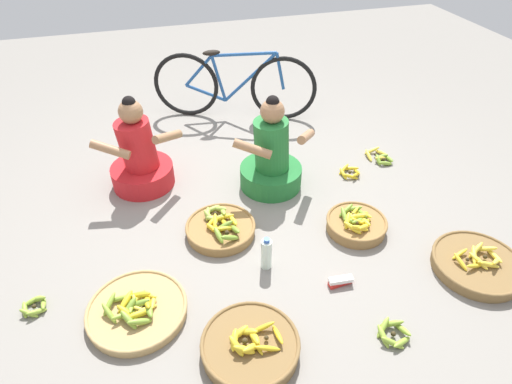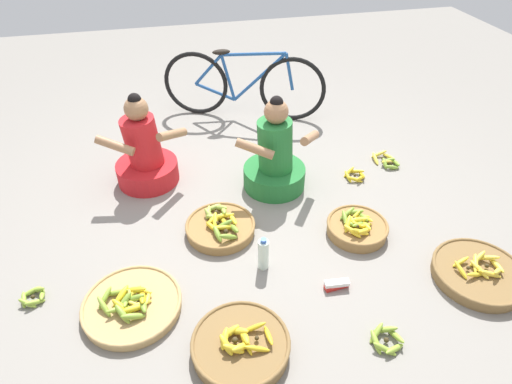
{
  "view_description": "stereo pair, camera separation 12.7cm",
  "coord_description": "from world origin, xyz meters",
  "px_view_note": "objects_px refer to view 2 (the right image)",
  "views": [
    {
      "loc": [
        -0.66,
        -2.52,
        2.22
      ],
      "look_at": [
        0.0,
        -0.2,
        0.35
      ],
      "focal_mm": 30.21,
      "sensor_mm": 36.0,
      "label": 1
    },
    {
      "loc": [
        -0.54,
        -2.55,
        2.22
      ],
      "look_at": [
        0.0,
        -0.2,
        0.35
      ],
      "focal_mm": 30.21,
      "sensor_mm": 36.0,
      "label": 2
    }
  ],
  "objects_px": {
    "vendor_woman_behind": "(145,155)",
    "banana_basket_near_vendor": "(241,345)",
    "banana_basket_front_left": "(220,226)",
    "banana_basket_front_right": "(478,273)",
    "banana_basket_front_center": "(132,305)",
    "packet_carton_stack": "(337,284)",
    "loose_bananas_back_center": "(387,161)",
    "vendor_woman_front": "(275,159)",
    "loose_bananas_mid_right": "(385,340)",
    "loose_bananas_near_bicycle": "(355,175)",
    "banana_basket_back_right": "(357,227)",
    "bicycle_leaning": "(243,85)",
    "water_bottle": "(263,254)",
    "loose_bananas_back_left": "(33,297)"
  },
  "relations": [
    {
      "from": "vendor_woman_behind",
      "to": "banana_basket_near_vendor",
      "type": "bearing_deg",
      "value": -75.81
    },
    {
      "from": "banana_basket_front_left",
      "to": "banana_basket_front_right",
      "type": "bearing_deg",
      "value": -27.38
    },
    {
      "from": "banana_basket_front_center",
      "to": "packet_carton_stack",
      "type": "height_order",
      "value": "banana_basket_front_center"
    },
    {
      "from": "loose_bananas_back_center",
      "to": "banana_basket_front_center",
      "type": "bearing_deg",
      "value": -153.43
    },
    {
      "from": "vendor_woman_front",
      "to": "loose_bananas_mid_right",
      "type": "height_order",
      "value": "vendor_woman_front"
    },
    {
      "from": "loose_bananas_near_bicycle",
      "to": "banana_basket_back_right",
      "type": "bearing_deg",
      "value": -112.59
    },
    {
      "from": "vendor_woman_behind",
      "to": "banana_basket_front_right",
      "type": "bearing_deg",
      "value": -37.53
    },
    {
      "from": "bicycle_leaning",
      "to": "banana_basket_front_center",
      "type": "bearing_deg",
      "value": -117.01
    },
    {
      "from": "loose_bananas_back_center",
      "to": "water_bottle",
      "type": "bearing_deg",
      "value": -145.07
    },
    {
      "from": "banana_basket_back_right",
      "to": "loose_bananas_mid_right",
      "type": "xyz_separation_m",
      "value": [
        -0.21,
        -0.9,
        -0.03
      ]
    },
    {
      "from": "bicycle_leaning",
      "to": "loose_bananas_mid_right",
      "type": "height_order",
      "value": "bicycle_leaning"
    },
    {
      "from": "banana_basket_back_right",
      "to": "water_bottle",
      "type": "bearing_deg",
      "value": -167.33
    },
    {
      "from": "banana_basket_front_center",
      "to": "loose_bananas_back_center",
      "type": "relative_size",
      "value": 2.18
    },
    {
      "from": "banana_basket_front_center",
      "to": "loose_bananas_near_bicycle",
      "type": "bearing_deg",
      "value": 27.41
    },
    {
      "from": "loose_bananas_mid_right",
      "to": "loose_bananas_near_bicycle",
      "type": "relative_size",
      "value": 1.03
    },
    {
      "from": "loose_bananas_near_bicycle",
      "to": "banana_basket_near_vendor",
      "type": "bearing_deg",
      "value": -132.57
    },
    {
      "from": "banana_basket_near_vendor",
      "to": "loose_bananas_near_bicycle",
      "type": "relative_size",
      "value": 2.67
    },
    {
      "from": "banana_basket_back_right",
      "to": "loose_bananas_back_center",
      "type": "xyz_separation_m",
      "value": [
        0.65,
        0.81,
        -0.03
      ]
    },
    {
      "from": "banana_basket_front_center",
      "to": "loose_bananas_back_center",
      "type": "bearing_deg",
      "value": 26.57
    },
    {
      "from": "vendor_woman_behind",
      "to": "loose_bananas_back_left",
      "type": "xyz_separation_m",
      "value": [
        -0.76,
        -1.14,
        -0.24
      ]
    },
    {
      "from": "water_bottle",
      "to": "packet_carton_stack",
      "type": "bearing_deg",
      "value": -33.99
    },
    {
      "from": "banana_basket_near_vendor",
      "to": "water_bottle",
      "type": "height_order",
      "value": "water_bottle"
    },
    {
      "from": "vendor_woman_behind",
      "to": "banana_basket_front_center",
      "type": "distance_m",
      "value": 1.38
    },
    {
      "from": "loose_bananas_back_left",
      "to": "banana_basket_front_left",
      "type": "bearing_deg",
      "value": 15.88
    },
    {
      "from": "loose_bananas_back_left",
      "to": "bicycle_leaning",
      "type": "bearing_deg",
      "value": 49.61
    },
    {
      "from": "loose_bananas_back_left",
      "to": "banana_basket_back_right",
      "type": "bearing_deg",
      "value": 2.95
    },
    {
      "from": "banana_basket_back_right",
      "to": "banana_basket_front_left",
      "type": "relative_size",
      "value": 0.87
    },
    {
      "from": "vendor_woman_front",
      "to": "banana_basket_back_right",
      "type": "bearing_deg",
      "value": -58.03
    },
    {
      "from": "banana_basket_near_vendor",
      "to": "loose_bananas_mid_right",
      "type": "xyz_separation_m",
      "value": [
        0.82,
        -0.14,
        -0.02
      ]
    },
    {
      "from": "vendor_woman_behind",
      "to": "loose_bananas_near_bicycle",
      "type": "relative_size",
      "value": 3.85
    },
    {
      "from": "loose_bananas_mid_right",
      "to": "banana_basket_front_right",
      "type": "bearing_deg",
      "value": 20.98
    },
    {
      "from": "vendor_woman_front",
      "to": "banana_basket_front_left",
      "type": "xyz_separation_m",
      "value": [
        -0.54,
        -0.47,
        -0.21
      ]
    },
    {
      "from": "bicycle_leaning",
      "to": "loose_bananas_mid_right",
      "type": "bearing_deg",
      "value": -85.35
    },
    {
      "from": "loose_bananas_mid_right",
      "to": "water_bottle",
      "type": "xyz_separation_m",
      "value": [
        -0.55,
        0.73,
        0.09
      ]
    },
    {
      "from": "loose_bananas_mid_right",
      "to": "loose_bananas_near_bicycle",
      "type": "distance_m",
      "value": 1.64
    },
    {
      "from": "banana_basket_near_vendor",
      "to": "loose_bananas_mid_right",
      "type": "relative_size",
      "value": 2.59
    },
    {
      "from": "banana_basket_front_right",
      "to": "loose_bananas_near_bicycle",
      "type": "xyz_separation_m",
      "value": [
        -0.34,
        1.25,
        -0.02
      ]
    },
    {
      "from": "vendor_woman_front",
      "to": "banana_basket_near_vendor",
      "type": "xyz_separation_m",
      "value": [
        -0.59,
        -1.48,
        -0.21
      ]
    },
    {
      "from": "loose_bananas_back_center",
      "to": "banana_basket_front_left",
      "type": "bearing_deg",
      "value": -160.81
    },
    {
      "from": "banana_basket_front_right",
      "to": "water_bottle",
      "type": "distance_m",
      "value": 1.44
    },
    {
      "from": "vendor_woman_front",
      "to": "loose_bananas_back_center",
      "type": "distance_m",
      "value": 1.12
    },
    {
      "from": "banana_basket_back_right",
      "to": "packet_carton_stack",
      "type": "relative_size",
      "value": 2.77
    },
    {
      "from": "vendor_woman_behind",
      "to": "loose_bananas_near_bicycle",
      "type": "xyz_separation_m",
      "value": [
        1.76,
        -0.37,
        -0.23
      ]
    },
    {
      "from": "vendor_woman_behind",
      "to": "banana_basket_front_center",
      "type": "relative_size",
      "value": 1.32
    },
    {
      "from": "banana_basket_front_right",
      "to": "water_bottle",
      "type": "relative_size",
      "value": 2.31
    },
    {
      "from": "bicycle_leaning",
      "to": "loose_bananas_back_left",
      "type": "distance_m",
      "value": 2.8
    },
    {
      "from": "vendor_woman_behind",
      "to": "loose_bananas_back_left",
      "type": "relative_size",
      "value": 4.56
    },
    {
      "from": "loose_bananas_mid_right",
      "to": "water_bottle",
      "type": "bearing_deg",
      "value": 126.83
    },
    {
      "from": "vendor_woman_front",
      "to": "banana_basket_back_right",
      "type": "xyz_separation_m",
      "value": [
        0.45,
        -0.71,
        -0.21
      ]
    },
    {
      "from": "bicycle_leaning",
      "to": "loose_bananas_mid_right",
      "type": "xyz_separation_m",
      "value": [
        0.24,
        -2.9,
        -0.33
      ]
    }
  ]
}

